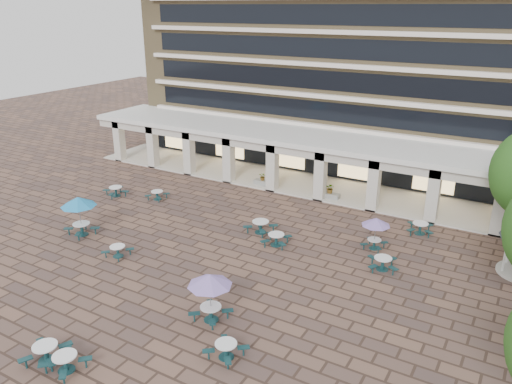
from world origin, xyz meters
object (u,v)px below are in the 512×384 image
picnic_table_1 (46,351)px  picnic_table_2 (65,361)px  planter_left (263,181)px  picnic_table_0 (118,250)px  planter_right (330,192)px

picnic_table_1 → picnic_table_2: (1.22, 0.00, -0.02)m
picnic_table_2 → planter_left: size_ratio=1.17×
picnic_table_2 → planter_left: 24.24m
picnic_table_2 → planter_left: (-4.06, 23.90, 0.00)m
picnic_table_1 → picnic_table_2: 1.22m
picnic_table_1 → picnic_table_2: picnic_table_1 is taller
picnic_table_0 → picnic_table_1: size_ratio=0.73×
picnic_table_0 → planter_left: bearing=83.6°
planter_right → picnic_table_0: bearing=-115.9°
picnic_table_0 → picnic_table_2: (5.47, -8.51, 0.05)m
picnic_table_0 → planter_right: bearing=62.9°
picnic_table_1 → planter_left: planter_left is taller
picnic_table_0 → picnic_table_2: 10.11m
picnic_table_0 → picnic_table_1: (4.25, -8.51, 0.06)m
planter_left → planter_right: 6.07m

